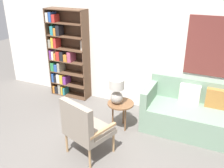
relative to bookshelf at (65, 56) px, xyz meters
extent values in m
plane|color=#66605B|center=(1.45, -1.85, -0.92)|extent=(14.00, 14.00, 0.00)
cube|color=white|center=(1.45, 0.18, 0.43)|extent=(6.40, 0.06, 2.70)
cube|color=brown|center=(2.98, 0.14, 0.51)|extent=(0.86, 0.02, 1.05)
cube|color=brown|center=(-0.34, 0.00, 0.05)|extent=(0.02, 0.30, 1.94)
cube|color=brown|center=(0.56, 0.00, 0.05)|extent=(0.02, 0.30, 1.94)
cube|color=brown|center=(0.11, 0.00, 1.01)|extent=(0.91, 0.30, 0.02)
cube|color=brown|center=(0.11, 0.00, -0.91)|extent=(0.91, 0.30, 0.02)
cube|color=brown|center=(0.11, 0.15, 0.05)|extent=(0.91, 0.01, 1.94)
cube|color=brown|center=(0.11, 0.00, -0.64)|extent=(0.91, 0.30, 0.02)
cube|color=orange|center=(-0.29, -0.02, -0.82)|extent=(0.05, 0.23, 0.17)
cube|color=black|center=(-0.22, -0.05, -0.82)|extent=(0.09, 0.18, 0.17)
cube|color=gray|center=(-0.13, -0.04, -0.79)|extent=(0.07, 0.19, 0.22)
cube|color=gold|center=(-0.06, -0.03, -0.81)|extent=(0.04, 0.21, 0.19)
cube|color=teal|center=(-0.01, -0.04, -0.82)|extent=(0.04, 0.19, 0.16)
cube|color=brown|center=(0.11, 0.00, -0.36)|extent=(0.91, 0.30, 0.02)
cube|color=#2D56A8|center=(-0.29, -0.03, -0.53)|extent=(0.06, 0.21, 0.20)
cube|color=black|center=(-0.22, -0.03, -0.55)|extent=(0.06, 0.22, 0.16)
cube|color=silver|center=(-0.14, -0.02, -0.52)|extent=(0.08, 0.22, 0.21)
cube|color=gold|center=(-0.06, -0.05, -0.53)|extent=(0.08, 0.17, 0.21)
cube|color=#7A338C|center=(0.03, -0.03, -0.54)|extent=(0.08, 0.22, 0.18)
cube|color=brown|center=(0.11, 0.00, -0.09)|extent=(0.91, 0.30, 0.02)
cube|color=#338C4C|center=(-0.27, -0.04, -0.26)|extent=(0.09, 0.19, 0.19)
cube|color=#2D56A8|center=(-0.18, -0.04, -0.28)|extent=(0.08, 0.20, 0.16)
cube|color=gray|center=(-0.10, -0.02, -0.25)|extent=(0.06, 0.24, 0.21)
cube|color=brown|center=(0.11, 0.00, 0.19)|extent=(0.91, 0.30, 0.02)
cube|color=#7A338C|center=(-0.29, -0.01, 0.02)|extent=(0.05, 0.25, 0.20)
cube|color=silver|center=(-0.23, -0.03, 0.01)|extent=(0.05, 0.20, 0.18)
cube|color=orange|center=(-0.17, -0.01, -0.01)|extent=(0.05, 0.25, 0.14)
cube|color=red|center=(-0.09, -0.02, 0.02)|extent=(0.09, 0.23, 0.20)
cube|color=black|center=(0.00, -0.02, 0.02)|extent=(0.08, 0.23, 0.20)
cube|color=orange|center=(0.10, -0.05, 0.00)|extent=(0.09, 0.17, 0.15)
cube|color=#B24C6B|center=(0.20, -0.02, 0.03)|extent=(0.09, 0.23, 0.22)
cylinder|color=#334C6B|center=(0.49, 0.00, -0.01)|extent=(0.07, 0.07, 0.13)
cube|color=brown|center=(0.11, 0.00, 0.46)|extent=(0.91, 0.30, 0.02)
cube|color=gray|center=(-0.28, -0.04, 0.28)|extent=(0.07, 0.20, 0.17)
cube|color=gold|center=(-0.21, -0.03, 0.31)|extent=(0.06, 0.22, 0.22)
cube|color=red|center=(-0.14, -0.04, 0.30)|extent=(0.06, 0.19, 0.21)
cylinder|color=beige|center=(0.48, 0.00, 0.30)|extent=(0.10, 0.10, 0.20)
cube|color=brown|center=(0.11, 0.00, 0.74)|extent=(0.91, 0.30, 0.02)
cylinder|color=#194723|center=(-0.28, 0.00, 0.58)|extent=(0.06, 0.06, 0.22)
cube|color=teal|center=(-0.19, -0.03, 0.56)|extent=(0.07, 0.22, 0.19)
cube|color=orange|center=(-0.12, -0.01, 0.55)|extent=(0.06, 0.25, 0.15)
cube|color=black|center=(-0.04, -0.05, 0.58)|extent=(0.08, 0.18, 0.21)
cube|color=silver|center=(-0.28, -0.03, 0.84)|extent=(0.06, 0.21, 0.19)
cube|color=#2D56A8|center=(-0.21, -0.03, 0.84)|extent=(0.06, 0.21, 0.20)
cube|color=red|center=(-0.12, -0.05, 0.82)|extent=(0.08, 0.18, 0.15)
cylinder|color=tan|center=(1.85, -1.45, -0.75)|extent=(0.04, 0.04, 0.34)
cylinder|color=tan|center=(1.34, -1.28, -0.75)|extent=(0.04, 0.04, 0.34)
cylinder|color=tan|center=(1.69, -1.92, -0.75)|extent=(0.04, 0.04, 0.34)
cylinder|color=tan|center=(1.19, -1.76, -0.75)|extent=(0.04, 0.04, 0.34)
cube|color=gray|center=(1.52, -1.60, -0.54)|extent=(0.76, 0.74, 0.08)
cube|color=gray|center=(1.44, -1.83, -0.24)|extent=(0.61, 0.29, 0.52)
cube|color=tan|center=(1.79, -1.69, -0.40)|extent=(0.21, 0.51, 0.04)
cube|color=tan|center=(1.25, -1.51, -0.40)|extent=(0.21, 0.51, 0.04)
cube|color=gray|center=(2.98, -0.33, -0.70)|extent=(1.90, 0.87, 0.45)
cube|color=gray|center=(2.98, 0.00, -0.26)|extent=(1.90, 0.20, 0.42)
cube|color=gray|center=(2.09, -0.33, -0.32)|extent=(0.12, 0.87, 0.30)
cube|color=beige|center=(2.75, -0.15, -0.30)|extent=(0.36, 0.12, 0.34)
cube|color=#B27538|center=(3.20, -0.15, -0.30)|extent=(0.36, 0.12, 0.34)
cylinder|color=brown|center=(1.68, -0.77, -0.44)|extent=(0.47, 0.47, 0.03)
cylinder|color=brown|center=(1.68, -0.63, -0.69)|extent=(0.03, 0.03, 0.48)
cylinder|color=brown|center=(1.56, -0.84, -0.69)|extent=(0.03, 0.03, 0.48)
cylinder|color=brown|center=(1.80, -0.84, -0.69)|extent=(0.03, 0.03, 0.48)
ellipsoid|color=#A59E93|center=(1.62, -0.80, -0.31)|extent=(0.22, 0.22, 0.22)
cylinder|color=tan|center=(1.62, -0.80, -0.17)|extent=(0.02, 0.02, 0.06)
cylinder|color=beige|center=(1.62, -0.80, -0.06)|extent=(0.25, 0.25, 0.17)
camera|label=1|loc=(3.17, -4.36, 1.65)|focal=40.00mm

